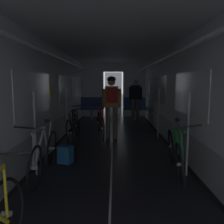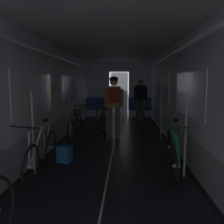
{
  "view_description": "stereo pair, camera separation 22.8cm",
  "coord_description": "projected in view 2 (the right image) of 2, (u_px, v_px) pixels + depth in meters",
  "views": [
    {
      "loc": [
        0.05,
        -1.69,
        1.56
      ],
      "look_at": [
        0.0,
        3.31,
        0.93
      ],
      "focal_mm": 37.35,
      "sensor_mm": 36.0,
      "label": 1
    },
    {
      "loc": [
        0.28,
        -1.68,
        1.56
      ],
      "look_at": [
        0.0,
        3.31,
        0.93
      ],
      "focal_mm": 37.35,
      "sensor_mm": 36.0,
      "label": 2
    }
  ],
  "objects": [
    {
      "name": "bicycle_green",
      "position": [
        173.0,
        152.0,
        3.96
      ],
      "size": [
        0.44,
        1.69,
        0.95
      ],
      "color": "black",
      "rests_on": "ground"
    },
    {
      "name": "backpack_on_floor",
      "position": [
        65.0,
        154.0,
        4.57
      ],
      "size": [
        0.31,
        0.27,
        0.34
      ],
      "primitive_type": "cube",
      "rotation": [
        0.0,
        0.0,
        -0.33
      ],
      "color": "#1E5693",
      "rests_on": "ground"
    },
    {
      "name": "train_car_shell",
      "position": [
        113.0,
        76.0,
        5.23
      ],
      "size": [
        3.14,
        12.34,
        2.57
      ],
      "color": "black",
      "rests_on": "ground"
    },
    {
      "name": "bicycle_red_in_aisle",
      "position": [
        103.0,
        124.0,
        6.72
      ],
      "size": [
        0.45,
        1.68,
        0.94
      ],
      "color": "black",
      "rests_on": "ground"
    },
    {
      "name": "person_standing_near_bench",
      "position": [
        141.0,
        97.0,
        9.33
      ],
      "size": [
        0.53,
        0.23,
        1.69
      ],
      "color": "brown",
      "rests_on": "ground"
    },
    {
      "name": "person_cyclist_aisle",
      "position": [
        114.0,
        101.0,
        6.36
      ],
      "size": [
        0.54,
        0.41,
        1.73
      ],
      "color": "brown",
      "rests_on": "ground"
    },
    {
      "name": "bench_seat_far_right",
      "position": [
        140.0,
        106.0,
        9.75
      ],
      "size": [
        0.98,
        0.51,
        0.95
      ],
      "color": "gray",
      "rests_on": "ground"
    },
    {
      "name": "bicycle_black",
      "position": [
        76.0,
        127.0,
        6.24
      ],
      "size": [
        0.44,
        1.69,
        0.95
      ],
      "color": "black",
      "rests_on": "ground"
    },
    {
      "name": "bench_seat_far_left",
      "position": [
        97.0,
        106.0,
        9.85
      ],
      "size": [
        0.98,
        0.51,
        0.95
      ],
      "color": "gray",
      "rests_on": "ground"
    },
    {
      "name": "bicycle_silver",
      "position": [
        42.0,
        153.0,
        3.91
      ],
      "size": [
        0.44,
        1.69,
        0.95
      ],
      "color": "black",
      "rests_on": "ground"
    }
  ]
}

